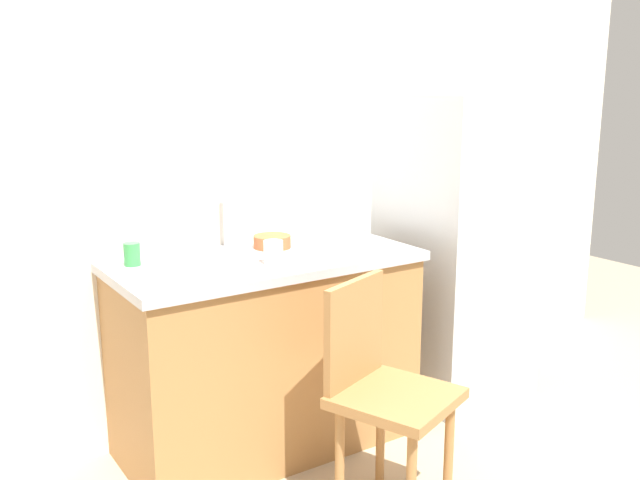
# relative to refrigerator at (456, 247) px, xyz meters

# --- Properties ---
(back_wall) EXTENTS (4.80, 0.10, 2.60)m
(back_wall) POSITION_rel_refrigerator_xyz_m (-0.83, 0.37, 0.53)
(back_wall) COLOR silver
(back_wall) RESTS_ON ground_plane
(cabinet_base) EXTENTS (1.27, 0.60, 0.83)m
(cabinet_base) POSITION_rel_refrigerator_xyz_m (-1.11, 0.02, -0.36)
(cabinet_base) COLOR #A87542
(cabinet_base) RESTS_ON ground_plane
(countertop) EXTENTS (1.31, 0.64, 0.04)m
(countertop) POSITION_rel_refrigerator_xyz_m (-1.11, 0.02, 0.08)
(countertop) COLOR #B7B7BC
(countertop) RESTS_ON cabinet_base
(faucet) EXTENTS (0.02, 0.02, 0.26)m
(faucet) POSITION_rel_refrigerator_xyz_m (-1.17, 0.27, 0.23)
(faucet) COLOR #B7B7BC
(faucet) RESTS_ON countertop
(refrigerator) EXTENTS (0.62, 0.64, 1.55)m
(refrigerator) POSITION_rel_refrigerator_xyz_m (0.00, 0.00, 0.00)
(refrigerator) COLOR silver
(refrigerator) RESTS_ON ground_plane
(chair) EXTENTS (0.52, 0.52, 0.89)m
(chair) POSITION_rel_refrigerator_xyz_m (-0.99, -0.65, -0.27)
(chair) COLOR #A87542
(chair) RESTS_ON ground_plane
(terracotta_bowl) EXTENTS (0.17, 0.17, 0.06)m
(terracotta_bowl) POSITION_rel_refrigerator_xyz_m (-1.00, 0.14, 0.13)
(terracotta_bowl) COLOR #B25B33
(terracotta_bowl) RESTS_ON countertop
(cup_green) EXTENTS (0.07, 0.07, 0.09)m
(cup_green) POSITION_rel_refrigerator_xyz_m (-1.63, 0.18, 0.15)
(cup_green) COLOR green
(cup_green) RESTS_ON countertop
(cup_white) EXTENTS (0.08, 0.08, 0.10)m
(cup_white) POSITION_rel_refrigerator_xyz_m (-1.14, -0.12, 0.15)
(cup_white) COLOR white
(cup_white) RESTS_ON countertop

